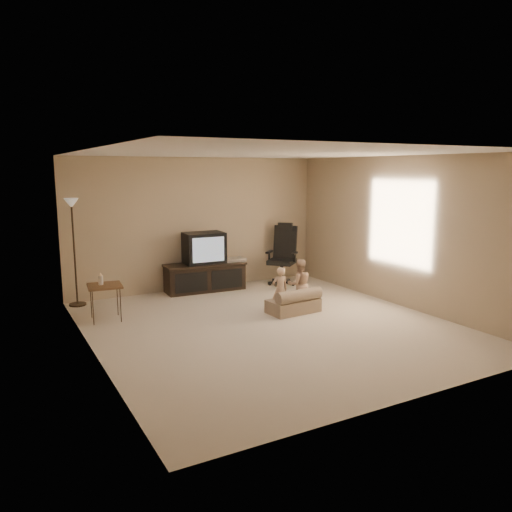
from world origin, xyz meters
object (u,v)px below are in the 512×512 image
Objects in this scene: toddler_left at (280,290)px; side_table at (104,286)px; toddler_right at (299,284)px; office_chair at (283,262)px; tv_stand at (205,266)px; floor_lamp at (73,228)px; child_sofa at (295,303)px.

side_table is at bearing -11.73° from toddler_left.
toddler_right is at bearing -17.20° from side_table.
office_chair reaches higher than toddler_left.
toddler_left is 0.89× the size of toddler_right.
tv_stand is 1.61m from office_chair.
office_chair is 3.75m from side_table.
floor_lamp is at bearing -14.87° from toddler_right.
floor_lamp is at bearing 140.13° from child_sofa.
tv_stand is 2.47m from floor_lamp.
toddler_left is at bearing -74.05° from office_chair.
floor_lamp reaches higher than side_table.
side_table is 1.36m from floor_lamp.
floor_lamp reaches higher than child_sofa.
office_chair is 1.43× the size of child_sofa.
tv_stand is 2.32m from side_table.
tv_stand reaches higher than child_sofa.
child_sofa is (2.99, -2.15, -1.16)m from floor_lamp.
child_sofa is at bearing -21.25° from side_table.
floor_lamp reaches higher than office_chair.
office_chair is 1.65× the size of toddler_left.
office_chair is 2.08m from child_sofa.
side_table is (-3.66, -0.78, 0.09)m from office_chair.
tv_stand is 2.12m from toddler_right.
toddler_left is (2.55, -0.93, -0.16)m from side_table.
office_chair is at bearing -114.70° from toddler_left.
floor_lamp is (-2.32, 0.05, 0.86)m from tv_stand.
side_table is 3.08m from toddler_right.
office_chair reaches higher than child_sofa.
side_table is (-2.08, -1.03, 0.07)m from tv_stand.
toddler_left is at bearing -20.01° from side_table.
child_sofa is (-0.92, -1.85, -0.28)m from office_chair.
floor_lamp is (-3.91, 0.29, 0.88)m from office_chair.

